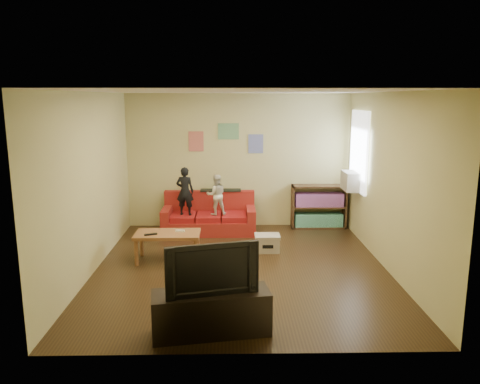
{
  "coord_description": "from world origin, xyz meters",
  "views": [
    {
      "loc": [
        -0.15,
        -6.92,
        2.61
      ],
      "look_at": [
        0.0,
        0.8,
        1.05
      ],
      "focal_mm": 35.0,
      "sensor_mm": 36.0,
      "label": 1
    }
  ],
  "objects_px": {
    "coffee_table": "(168,237)",
    "tv_stand": "(211,313)",
    "child_b": "(216,195)",
    "child_a": "(185,191)",
    "sofa": "(209,218)",
    "television": "(211,267)",
    "bookshelf": "(319,209)",
    "file_box": "(267,243)"
  },
  "relations": [
    {
      "from": "child_b",
      "to": "television",
      "type": "xyz_separation_m",
      "value": [
        0.06,
        -3.95,
        0.01
      ]
    },
    {
      "from": "sofa",
      "to": "child_b",
      "type": "relative_size",
      "value": 2.3
    },
    {
      "from": "child_a",
      "to": "file_box",
      "type": "height_order",
      "value": "child_a"
    },
    {
      "from": "file_box",
      "to": "tv_stand",
      "type": "distance_m",
      "value": 2.97
    },
    {
      "from": "coffee_table",
      "to": "tv_stand",
      "type": "xyz_separation_m",
      "value": [
        0.8,
        -2.42,
        -0.16
      ]
    },
    {
      "from": "coffee_table",
      "to": "tv_stand",
      "type": "bearing_deg",
      "value": -71.63
    },
    {
      "from": "file_box",
      "to": "child_a",
      "type": "bearing_deg",
      "value": 143.79
    },
    {
      "from": "television",
      "to": "tv_stand",
      "type": "bearing_deg",
      "value": 166.12
    },
    {
      "from": "bookshelf",
      "to": "file_box",
      "type": "xyz_separation_m",
      "value": [
        -1.16,
        -1.5,
        -0.24
      ]
    },
    {
      "from": "child_b",
      "to": "file_box",
      "type": "distance_m",
      "value": 1.56
    },
    {
      "from": "child_b",
      "to": "television",
      "type": "bearing_deg",
      "value": 79.51
    },
    {
      "from": "child_a",
      "to": "file_box",
      "type": "distance_m",
      "value": 1.99
    },
    {
      "from": "child_b",
      "to": "bookshelf",
      "type": "bearing_deg",
      "value": 179.63
    },
    {
      "from": "tv_stand",
      "to": "child_a",
      "type": "bearing_deg",
      "value": 90.5
    },
    {
      "from": "sofa",
      "to": "file_box",
      "type": "relative_size",
      "value": 4.21
    },
    {
      "from": "sofa",
      "to": "tv_stand",
      "type": "relative_size",
      "value": 1.38
    },
    {
      "from": "tv_stand",
      "to": "coffee_table",
      "type": "bearing_deg",
      "value": 99.42
    },
    {
      "from": "bookshelf",
      "to": "file_box",
      "type": "bearing_deg",
      "value": -127.66
    },
    {
      "from": "coffee_table",
      "to": "tv_stand",
      "type": "distance_m",
      "value": 2.55
    },
    {
      "from": "television",
      "to": "bookshelf",
      "type": "bearing_deg",
      "value": 51.32
    },
    {
      "from": "child_b",
      "to": "tv_stand",
      "type": "bearing_deg",
      "value": 79.51
    },
    {
      "from": "file_box",
      "to": "tv_stand",
      "type": "bearing_deg",
      "value": -106.62
    },
    {
      "from": "tv_stand",
      "to": "television",
      "type": "relative_size",
      "value": 1.27
    },
    {
      "from": "child_a",
      "to": "coffee_table",
      "type": "bearing_deg",
      "value": 94.31
    },
    {
      "from": "television",
      "to": "coffee_table",
      "type": "bearing_deg",
      "value": 94.49
    },
    {
      "from": "file_box",
      "to": "child_b",
      "type": "bearing_deg",
      "value": 129.43
    },
    {
      "from": "child_a",
      "to": "child_b",
      "type": "relative_size",
      "value": 1.19
    },
    {
      "from": "child_b",
      "to": "tv_stand",
      "type": "height_order",
      "value": "child_b"
    },
    {
      "from": "bookshelf",
      "to": "file_box",
      "type": "height_order",
      "value": "bookshelf"
    },
    {
      "from": "child_b",
      "to": "child_a",
      "type": "bearing_deg",
      "value": -11.32
    },
    {
      "from": "child_a",
      "to": "coffee_table",
      "type": "xyz_separation_m",
      "value": [
        -0.15,
        -1.53,
        -0.45
      ]
    },
    {
      "from": "child_b",
      "to": "coffee_table",
      "type": "bearing_deg",
      "value": 52.71
    },
    {
      "from": "sofa",
      "to": "tv_stand",
      "type": "xyz_separation_m",
      "value": [
        0.21,
        -4.11,
        -0.02
      ]
    },
    {
      "from": "coffee_table",
      "to": "bookshelf",
      "type": "xyz_separation_m",
      "value": [
        2.81,
        1.93,
        -0.01
      ]
    },
    {
      "from": "child_b",
      "to": "file_box",
      "type": "relative_size",
      "value": 1.83
    },
    {
      "from": "sofa",
      "to": "coffee_table",
      "type": "distance_m",
      "value": 1.8
    },
    {
      "from": "bookshelf",
      "to": "file_box",
      "type": "distance_m",
      "value": 1.91
    },
    {
      "from": "child_a",
      "to": "television",
      "type": "xyz_separation_m",
      "value": [
        0.66,
        -3.95,
        -0.06
      ]
    },
    {
      "from": "file_box",
      "to": "television",
      "type": "height_order",
      "value": "television"
    },
    {
      "from": "television",
      "to": "child_b",
      "type": "bearing_deg",
      "value": 76.95
    },
    {
      "from": "file_box",
      "to": "tv_stand",
      "type": "xyz_separation_m",
      "value": [
        -0.85,
        -2.85,
        0.09
      ]
    },
    {
      "from": "child_a",
      "to": "tv_stand",
      "type": "xyz_separation_m",
      "value": [
        0.66,
        -3.95,
        -0.6
      ]
    }
  ]
}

